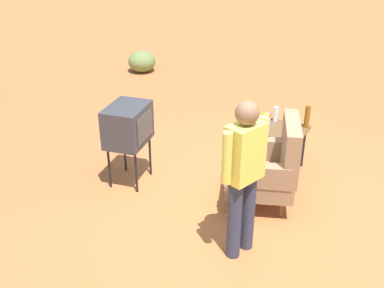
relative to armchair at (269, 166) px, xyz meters
name	(u,v)px	position (x,y,z in m)	size (l,w,h in m)	color
ground_plane	(248,213)	(0.30, -0.10, -0.50)	(60.00, 60.00, 0.00)	#AD6033
armchair	(269,166)	(0.00, 0.00, 0.00)	(0.99, 1.00, 1.06)	brown
side_table	(283,135)	(-0.83, -0.11, 0.01)	(0.56, 0.56, 0.59)	black
tv_on_stand	(128,125)	(0.35, -1.69, 0.28)	(0.67, 0.54, 1.03)	black
person_standing	(244,171)	(0.96, 0.07, 0.44)	(0.54, 0.32, 1.64)	#2D3347
bottle_tall_amber	(307,116)	(-1.04, 0.12, 0.24)	(0.07, 0.07, 0.30)	brown
soda_can_blue	(297,125)	(-0.92, 0.03, 0.15)	(0.07, 0.07, 0.12)	blue
soda_can_red	(290,134)	(-0.62, 0.04, 0.15)	(0.07, 0.07, 0.12)	red
bottle_short_clear	(276,114)	(-1.04, -0.30, 0.19)	(0.06, 0.06, 0.20)	silver
flower_vase	(266,121)	(-0.66, -0.29, 0.24)	(0.14, 0.10, 0.27)	silver
shrub_far	(142,61)	(-3.42, -4.06, -0.28)	(0.58, 0.58, 0.45)	olive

